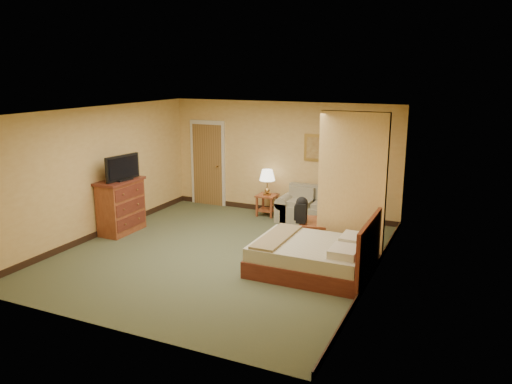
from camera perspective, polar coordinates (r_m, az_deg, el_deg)
The scene contains 17 objects.
floor at distance 9.25m, azimuth -4.02°, elevation -7.06°, with size 6.00×6.00×0.00m, color #495033.
ceiling at distance 8.67m, azimuth -4.31°, elevation 9.20°, with size 6.00×6.00×0.00m, color white.
back_wall at distance 11.54m, azimuth 2.98°, elevation 3.85°, with size 5.50×0.02×2.60m, color #DAAC5D.
left_wall at distance 10.45m, azimuth -17.54°, elevation 2.18°, with size 0.02×6.00×2.60m, color #DAAC5D.
right_wall at distance 7.96m, azimuth 13.50°, elevation -1.05°, with size 0.02×6.00×2.60m, color #DAAC5D.
partition at distance 8.96m, azimuth 10.91°, elevation 0.72°, with size 1.20×0.15×2.60m, color #DAAC5D.
door at distance 12.39m, azimuth -5.52°, elevation 3.24°, with size 0.94×0.16×2.10m.
baseboard at distance 11.81m, azimuth 2.89°, elevation -2.09°, with size 5.50×0.02×0.12m, color black.
loveseat at distance 11.07m, azimuth 6.59°, elevation -2.18°, with size 1.57×0.73×0.79m.
side_table at distance 11.52m, azimuth 1.28°, elevation -1.13°, with size 0.45×0.45×0.49m.
table_lamp at distance 11.37m, azimuth 1.29°, elevation 1.87°, with size 0.36×0.36×0.59m.
coffee_table at distance 9.62m, azimuth 7.32°, elevation -4.12°, with size 0.92×0.92×0.49m.
wall_picture at distance 11.17m, azimuth 7.43°, elevation 4.98°, with size 0.78×0.04×0.61m.
dresser at distance 10.64m, azimuth -15.17°, elevation -1.55°, with size 0.55×1.04×1.11m.
tv at distance 10.40m, azimuth -15.02°, elevation 2.62°, with size 0.26×0.84×0.52m.
bed at distance 8.39m, azimuth 6.72°, elevation -7.30°, with size 1.92×1.59×1.03m.
backpack at distance 9.38m, azimuth 5.26°, elevation -1.92°, with size 0.24×0.31×0.48m.
Camera 1 is at (4.16, -7.58, 3.29)m, focal length 35.00 mm.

